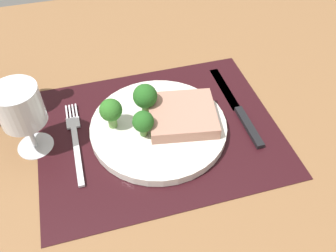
% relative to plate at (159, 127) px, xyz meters
% --- Properties ---
extents(ground_plane, '(1.40, 1.10, 0.03)m').
position_rel_plate_xyz_m(ground_plane, '(0.00, 0.00, -0.03)').
color(ground_plane, brown).
extents(placemat, '(0.43, 0.34, 0.00)m').
position_rel_plate_xyz_m(placemat, '(0.00, 0.00, -0.01)').
color(placemat, black).
rests_on(placemat, ground_plane).
extents(plate, '(0.24, 0.24, 0.02)m').
position_rel_plate_xyz_m(plate, '(0.00, 0.00, 0.00)').
color(plate, silver).
rests_on(plate, placemat).
extents(steak, '(0.13, 0.13, 0.02)m').
position_rel_plate_xyz_m(steak, '(0.04, 0.00, 0.02)').
color(steak, tan).
rests_on(steak, plate).
extents(broccoli_near_fork, '(0.04, 0.04, 0.06)m').
position_rel_plate_xyz_m(broccoli_near_fork, '(-0.01, 0.04, 0.04)').
color(broccoli_near_fork, '#5B8942').
rests_on(broccoli_near_fork, plate).
extents(broccoli_center, '(0.04, 0.04, 0.05)m').
position_rel_plate_xyz_m(broccoli_center, '(-0.03, -0.02, 0.04)').
color(broccoli_center, '#5B8942').
rests_on(broccoli_center, plate).
extents(broccoli_front_edge, '(0.04, 0.04, 0.06)m').
position_rel_plate_xyz_m(broccoli_front_edge, '(-0.08, 0.02, 0.04)').
color(broccoli_front_edge, '#6B994C').
rests_on(broccoli_front_edge, plate).
extents(fork, '(0.02, 0.19, 0.01)m').
position_rel_plate_xyz_m(fork, '(-0.15, 0.01, -0.01)').
color(fork, silver).
rests_on(fork, placemat).
extents(knife, '(0.02, 0.23, 0.01)m').
position_rel_plate_xyz_m(knife, '(0.16, 0.01, -0.00)').
color(knife, black).
rests_on(knife, placemat).
extents(wine_glass, '(0.07, 0.07, 0.13)m').
position_rel_plate_xyz_m(wine_glass, '(-0.22, 0.02, 0.08)').
color(wine_glass, silver).
rests_on(wine_glass, ground_plane).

